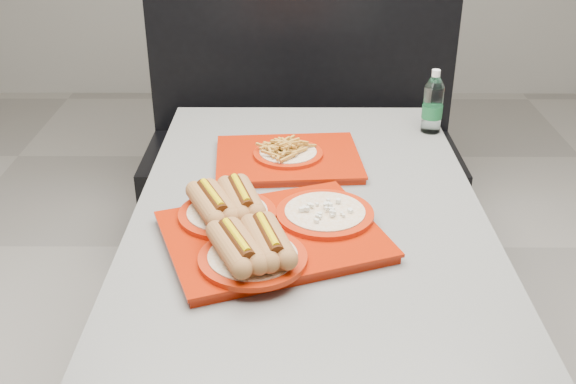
{
  "coord_description": "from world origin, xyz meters",
  "views": [
    {
      "loc": [
        -0.05,
        -1.56,
        1.59
      ],
      "look_at": [
        -0.05,
        -0.1,
        0.83
      ],
      "focal_mm": 42.0,
      "sensor_mm": 36.0,
      "label": 1
    }
  ],
  "objects_px": {
    "diner_table": "(308,254)",
    "water_bottle": "(433,105)",
    "booth_bench": "(302,152)",
    "tray_near": "(264,228)",
    "tray_far": "(288,155)"
  },
  "relations": [
    {
      "from": "booth_bench",
      "to": "tray_far",
      "type": "distance_m",
      "value": 0.94
    },
    {
      "from": "booth_bench",
      "to": "tray_far",
      "type": "relative_size",
      "value": 3.06
    },
    {
      "from": "booth_bench",
      "to": "tray_near",
      "type": "xyz_separation_m",
      "value": [
        -0.11,
        -1.3,
        0.39
      ]
    },
    {
      "from": "tray_near",
      "to": "tray_far",
      "type": "distance_m",
      "value": 0.45
    },
    {
      "from": "booth_bench",
      "to": "water_bottle",
      "type": "bearing_deg",
      "value": -56.21
    },
    {
      "from": "diner_table",
      "to": "water_bottle",
      "type": "height_order",
      "value": "water_bottle"
    },
    {
      "from": "tray_far",
      "to": "water_bottle",
      "type": "height_order",
      "value": "water_bottle"
    },
    {
      "from": "diner_table",
      "to": "tray_far",
      "type": "height_order",
      "value": "tray_far"
    },
    {
      "from": "water_bottle",
      "to": "diner_table",
      "type": "bearing_deg",
      "value": -130.23
    },
    {
      "from": "diner_table",
      "to": "booth_bench",
      "type": "height_order",
      "value": "booth_bench"
    },
    {
      "from": "booth_bench",
      "to": "tray_near",
      "type": "relative_size",
      "value": 2.27
    },
    {
      "from": "booth_bench",
      "to": "tray_far",
      "type": "xyz_separation_m",
      "value": [
        -0.06,
        -0.86,
        0.37
      ]
    },
    {
      "from": "tray_near",
      "to": "diner_table",
      "type": "bearing_deg",
      "value": 61.85
    },
    {
      "from": "booth_bench",
      "to": "tray_near",
      "type": "height_order",
      "value": "booth_bench"
    },
    {
      "from": "tray_near",
      "to": "booth_bench",
      "type": "bearing_deg",
      "value": 85.14
    }
  ]
}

